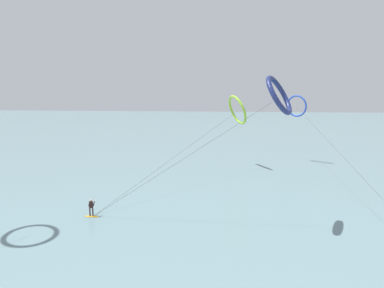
% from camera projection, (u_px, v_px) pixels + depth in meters
% --- Properties ---
extents(sea_water, '(400.00, 200.00, 0.08)m').
position_uv_depth(sea_water, '(222.00, 128.00, 111.85)').
color(sea_water, slate).
rests_on(sea_water, ground).
extents(surfer_amber, '(1.40, 0.59, 1.70)m').
position_uv_depth(surfer_amber, '(91.00, 209.00, 31.63)').
color(surfer_amber, orange).
rests_on(surfer_amber, ground).
extents(kite_lime, '(15.75, 26.06, 11.32)m').
position_uv_depth(kite_lime, '(237.00, 110.00, 51.81)').
color(kite_lime, '#8CC62D').
rests_on(kite_lime, ground).
extents(kite_navy, '(18.43, 4.19, 13.09)m').
position_uv_depth(kite_navy, '(279.00, 95.00, 27.58)').
color(kite_navy, navy).
rests_on(kite_navy, ground).
extents(kite_cobalt, '(3.88, 46.80, 11.29)m').
position_uv_depth(kite_cobalt, '(297.00, 106.00, 55.41)').
color(kite_cobalt, '#2647B7').
rests_on(kite_cobalt, ground).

